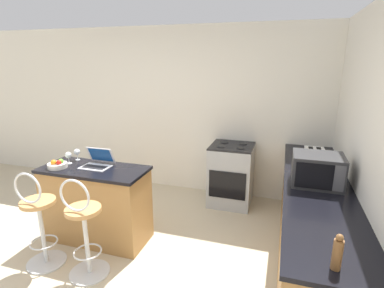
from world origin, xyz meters
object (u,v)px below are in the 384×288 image
(bar_stool_far, at_px, (84,230))
(toaster, at_px, (314,157))
(laptop, at_px, (98,162))
(pepper_mill, at_px, (338,253))
(bar_stool_near, at_px, (39,221))
(stove_range, at_px, (231,175))
(fruit_bowl, at_px, (57,165))
(microwave, at_px, (317,170))
(wine_glass_tall, at_px, (77,152))
(wine_glass_short, at_px, (68,155))

(bar_stool_far, distance_m, toaster, 2.66)
(laptop, distance_m, pepper_mill, 2.63)
(bar_stool_near, bearing_deg, stove_range, 51.08)
(fruit_bowl, bearing_deg, bar_stool_far, -35.83)
(bar_stool_near, relative_size, toaster, 3.32)
(bar_stool_near, bearing_deg, microwave, 17.86)
(pepper_mill, bearing_deg, toaster, 89.56)
(bar_stool_near, distance_m, wine_glass_tall, 0.93)
(laptop, height_order, wine_glass_short, laptop)
(toaster, height_order, wine_glass_tall, toaster)
(microwave, xyz_separation_m, wine_glass_tall, (-2.74, -0.07, -0.05))
(bar_stool_far, xyz_separation_m, stove_range, (1.08, 2.00, -0.06))
(bar_stool_far, distance_m, microwave, 2.34)
(laptop, bearing_deg, fruit_bowl, -154.66)
(laptop, xyz_separation_m, stove_range, (1.34, 1.33, -0.50))
(microwave, xyz_separation_m, toaster, (0.03, 0.65, -0.07))
(laptop, distance_m, fruit_bowl, 0.45)
(toaster, bearing_deg, microwave, -92.26)
(toaster, relative_size, pepper_mill, 1.39)
(bar_stool_near, relative_size, wine_glass_tall, 7.49)
(laptop, bearing_deg, stove_range, 44.91)
(bar_stool_near, height_order, bar_stool_far, same)
(wine_glass_short, bearing_deg, pepper_mill, -21.47)
(microwave, relative_size, fruit_bowl, 2.21)
(stove_range, relative_size, fruit_bowl, 4.25)
(pepper_mill, relative_size, wine_glass_tall, 1.63)
(toaster, bearing_deg, bar_stool_far, -144.95)
(bar_stool_near, distance_m, laptop, 0.85)
(bar_stool_near, height_order, wine_glass_short, bar_stool_near)
(microwave, bearing_deg, fruit_bowl, -172.28)
(bar_stool_far, distance_m, laptop, 0.85)
(bar_stool_near, distance_m, bar_stool_far, 0.54)
(stove_range, height_order, pepper_mill, pepper_mill)
(pepper_mill, bearing_deg, bar_stool_near, 170.47)
(bar_stool_far, bearing_deg, wine_glass_short, 134.87)
(fruit_bowl, bearing_deg, wine_glass_tall, 83.13)
(wine_glass_tall, height_order, wine_glass_short, wine_glass_short)
(stove_range, height_order, wine_glass_short, wine_glass_short)
(fruit_bowl, bearing_deg, pepper_mill, -18.36)
(laptop, bearing_deg, wine_glass_tall, 163.10)
(stove_range, xyz_separation_m, fruit_bowl, (-1.74, -1.52, 0.49))
(bar_stool_near, distance_m, fruit_bowl, 0.66)
(bar_stool_near, bearing_deg, wine_glass_tall, 96.39)
(fruit_bowl, xyz_separation_m, pepper_mill, (2.79, -0.92, 0.07))
(laptop, relative_size, toaster, 1.02)
(stove_range, bearing_deg, wine_glass_short, -141.51)
(bar_stool_near, relative_size, wine_glass_short, 7.38)
(laptop, height_order, fruit_bowl, laptop)
(bar_stool_near, height_order, laptop, laptop)
(bar_stool_near, distance_m, pepper_mill, 2.75)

